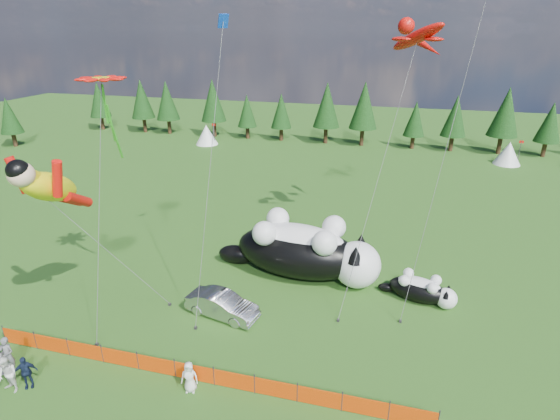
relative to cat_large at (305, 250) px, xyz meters
name	(u,v)px	position (x,y,z in m)	size (l,w,h in m)	color
ground	(219,341)	(-3.11, -7.80, -1.97)	(160.00, 160.00, 0.00)	#0D370A
safety_fence	(194,373)	(-3.11, -10.80, -1.46)	(22.06, 0.06, 1.10)	#262626
tree_line	(336,116)	(-3.11, 37.20, 2.03)	(90.00, 4.00, 8.00)	black
festival_tents	(415,148)	(7.89, 32.20, -0.57)	(50.00, 3.20, 2.80)	white
cat_large	(305,250)	(0.00, 0.00, 0.00)	(11.47, 4.83, 4.14)	black
cat_small	(422,289)	(7.55, -1.13, -1.15)	(4.72, 2.53, 1.73)	black
car	(222,305)	(-3.74, -5.62, -1.24)	(1.53, 4.39, 1.44)	#B2B1B6
spectator_a	(8,355)	(-12.11, -12.47, -0.99)	(0.71, 0.47, 1.95)	slate
spectator_b	(8,375)	(-11.08, -13.53, -1.03)	(0.91, 0.54, 1.87)	silver
spectator_c	(26,372)	(-10.51, -13.10, -1.11)	(1.00, 0.51, 1.71)	#141E37
spectator_e	(189,377)	(-3.05, -11.40, -1.16)	(0.78, 0.51, 1.61)	silver
superhero_kite	(50,187)	(-11.40, -8.43, 6.32)	(6.73, 5.64, 11.13)	yellow
gecko_kite	(417,37)	(5.84, 6.65, 13.08)	(6.89, 14.85, 18.84)	red
flower_kite	(101,82)	(-9.32, -5.96, 11.15)	(2.96, 5.42, 13.70)	red
diamond_kite_a	(222,37)	(-4.46, -1.86, 13.19)	(0.90, 6.11, 17.04)	#0C3CB7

